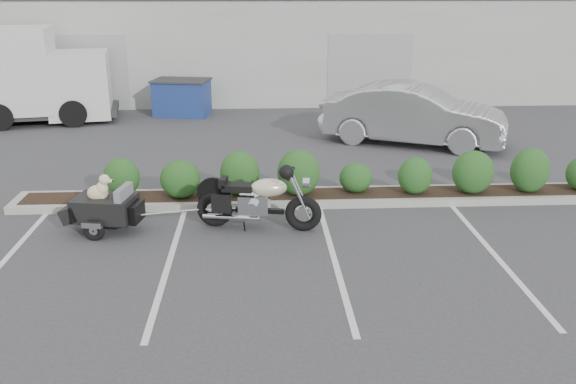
{
  "coord_description": "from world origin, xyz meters",
  "views": [
    {
      "loc": [
        -0.03,
        -9.67,
        4.33
      ],
      "look_at": [
        0.5,
        0.63,
        0.75
      ],
      "focal_mm": 38.0,
      "sensor_mm": 36.0,
      "label": 1
    }
  ],
  "objects_px": {
    "pet_trailer": "(104,207)",
    "delivery_truck": "(7,78)",
    "motorcycle": "(258,201)",
    "sedan": "(413,115)",
    "dumpster": "(182,97)"
  },
  "relations": [
    {
      "from": "motorcycle",
      "to": "delivery_truck",
      "type": "height_order",
      "value": "delivery_truck"
    },
    {
      "from": "motorcycle",
      "to": "sedan",
      "type": "relative_size",
      "value": 0.46
    },
    {
      "from": "motorcycle",
      "to": "dumpster",
      "type": "distance_m",
      "value": 10.54
    },
    {
      "from": "dumpster",
      "to": "delivery_truck",
      "type": "height_order",
      "value": "delivery_truck"
    },
    {
      "from": "pet_trailer",
      "to": "delivery_truck",
      "type": "height_order",
      "value": "delivery_truck"
    },
    {
      "from": "sedan",
      "to": "dumpster",
      "type": "bearing_deg",
      "value": 82.3
    },
    {
      "from": "dumpster",
      "to": "delivery_truck",
      "type": "xyz_separation_m",
      "value": [
        -5.34,
        -0.94,
        0.82
      ]
    },
    {
      "from": "motorcycle",
      "to": "dumpster",
      "type": "height_order",
      "value": "motorcycle"
    },
    {
      "from": "pet_trailer",
      "to": "sedan",
      "type": "relative_size",
      "value": 0.37
    },
    {
      "from": "pet_trailer",
      "to": "delivery_truck",
      "type": "relative_size",
      "value": 0.28
    },
    {
      "from": "sedan",
      "to": "dumpster",
      "type": "height_order",
      "value": "sedan"
    },
    {
      "from": "motorcycle",
      "to": "sedan",
      "type": "bearing_deg",
      "value": 64.77
    },
    {
      "from": "pet_trailer",
      "to": "dumpster",
      "type": "distance_m",
      "value": 10.21
    },
    {
      "from": "motorcycle",
      "to": "pet_trailer",
      "type": "height_order",
      "value": "motorcycle"
    },
    {
      "from": "delivery_truck",
      "to": "pet_trailer",
      "type": "bearing_deg",
      "value": -71.43
    }
  ]
}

